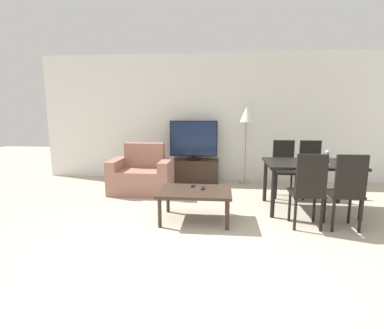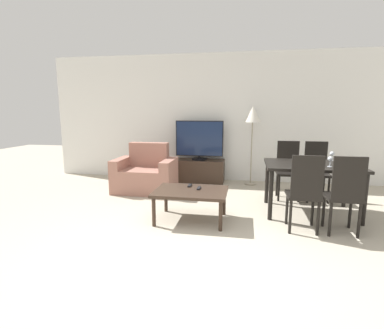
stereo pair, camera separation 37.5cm
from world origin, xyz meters
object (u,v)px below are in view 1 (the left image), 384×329
tv (194,140)px  dining_chair_near_right (347,189)px  dining_table (310,168)px  floor_lamp (247,117)px  dining_chair_near (308,188)px  wine_glass_center (329,158)px  tv_stand (194,171)px  remote_primary (193,185)px  wine_glass_left (328,153)px  dining_chair_far (311,166)px  dining_chair_far_left (284,166)px  coffee_table (195,193)px  armchair (142,175)px  remote_secondary (203,188)px

tv → dining_chair_near_right: (2.16, -2.47, -0.35)m
dining_table → floor_lamp: (-0.84, 1.64, 0.71)m
dining_chair_near → wine_glass_center: (0.42, 0.58, 0.30)m
tv_stand → floor_lamp: 1.57m
tv → remote_primary: size_ratio=6.71×
dining_chair_near → wine_glass_left: (0.58, 1.12, 0.30)m
dining_chair_far → dining_chair_far_left: (-0.46, 0.00, 0.00)m
tv_stand → floor_lamp: floor_lamp is taller
tv_stand → wine_glass_left: size_ratio=7.26×
coffee_table → dining_chair_far_left: (1.45, 1.40, 0.16)m
tv → dining_chair_far_left: (1.70, -0.92, -0.35)m
armchair → floor_lamp: bearing=24.1°
armchair → dining_chair_near: dining_chair_near is taller
floor_lamp → tv: bearing=176.9°
dining_table → dining_chair_far_left: bearing=106.6°
armchair → remote_primary: 1.58m
dining_chair_far → wine_glass_left: dining_chair_far is taller
coffee_table → wine_glass_center: size_ratio=6.76×
tv_stand → floor_lamp: size_ratio=0.66×
tv_stand → wine_glass_center: 2.90m
remote_secondary → wine_glass_center: bearing=10.7°
coffee_table → remote_primary: 0.23m
dining_chair_near → remote_primary: (-1.51, 0.37, -0.10)m
remote_secondary → armchair: bearing=133.4°
dining_table → remote_secondary: size_ratio=8.80×
dining_chair_near → dining_chair_far_left: 1.55m
dining_chair_near → wine_glass_center: dining_chair_near is taller
dining_chair_far → wine_glass_center: 1.02m
tv_stand → dining_chair_far_left: 1.96m
dining_chair_near → dining_chair_far: bearing=73.4°
tv → dining_chair_near: (1.70, -2.47, -0.35)m
dining_chair_far → wine_glass_left: 0.54m
dining_chair_far_left → remote_primary: 1.92m
armchair → dining_chair_near: size_ratio=1.12×
tv_stand → dining_chair_far_left: size_ratio=1.07×
armchair → dining_chair_near: (2.58, -1.53, 0.23)m
armchair → coffee_table: size_ratio=1.13×
dining_chair_near_right → floor_lamp: floor_lamp is taller
dining_chair_near_right → wine_glass_left: (0.12, 1.12, 0.30)m
wine_glass_center → floor_lamp: bearing=119.4°
wine_glass_left → dining_chair_far: bearing=105.6°
armchair → dining_table: bearing=-15.1°
dining_chair_near_right → wine_glass_center: bearing=94.2°
armchair → coffee_table: (1.12, -1.38, 0.07)m
tv_stand → dining_chair_near_right: (2.16, -2.47, 0.31)m
floor_lamp → remote_primary: floor_lamp is taller
dining_table → wine_glass_center: size_ratio=9.05×
remote_primary → wine_glass_left: bearing=19.7°
armchair → dining_chair_near: 3.01m
dining_chair_near_right → remote_secondary: 1.84m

